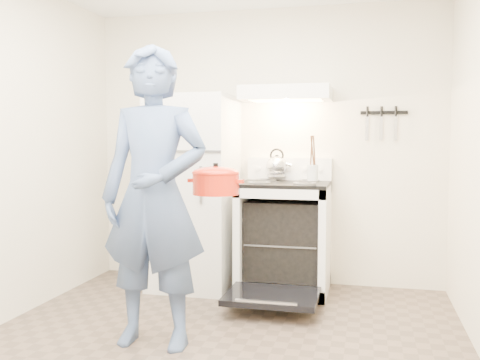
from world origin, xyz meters
name	(u,v)px	position (x,y,z in m)	size (l,w,h in m)	color
floor	(210,355)	(0.00, 0.00, 0.00)	(3.60, 3.60, 0.00)	brown
back_wall	(265,147)	(0.00, 1.80, 1.25)	(3.20, 0.02, 2.50)	beige
refrigerator	(194,192)	(-0.58, 1.45, 0.85)	(0.70, 0.70, 1.70)	white
stove_body	(284,239)	(0.23, 1.48, 0.46)	(0.76, 0.65, 0.92)	white
cooktop	(285,184)	(0.23, 1.48, 0.94)	(0.76, 0.65, 0.03)	black
backsplash	(289,169)	(0.23, 1.76, 1.05)	(0.76, 0.07, 0.20)	white
oven_door	(272,296)	(0.23, 0.88, 0.12)	(0.70, 0.54, 0.04)	black
oven_rack	(284,241)	(0.23, 1.48, 0.44)	(0.60, 0.52, 0.01)	slate
range_hood	(287,94)	(0.23, 1.55, 1.71)	(0.76, 0.50, 0.12)	white
knife_strip	(384,113)	(1.05, 1.79, 1.55)	(0.40, 0.02, 0.03)	black
pizza_stone	(283,239)	(0.22, 1.49, 0.45)	(0.29, 0.29, 0.02)	olive
tea_kettle	(277,164)	(0.12, 1.70, 1.09)	(0.23, 0.19, 0.28)	#BDBCC1
utensil_jar	(313,173)	(0.48, 1.33, 1.05)	(0.09, 0.09, 0.13)	silver
person	(154,197)	(-0.39, 0.08, 0.95)	(0.70, 0.46, 1.91)	#374D71
dutch_oven	(216,184)	(-0.07, 0.39, 1.02)	(0.38, 0.31, 0.25)	red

